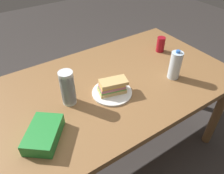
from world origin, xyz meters
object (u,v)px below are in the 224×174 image
Objects in this scene: paper_plate at (112,92)px; water_bottle_tall at (175,65)px; chip_bag at (44,134)px; sandwich at (112,86)px; plastic_cup_stack at (68,88)px; soda_can_red at (161,44)px; dining_table at (101,96)px.

paper_plate is 0.47m from water_bottle_tall.
chip_bag is at bearing -167.54° from paper_plate.
plastic_cup_stack reaches higher than sandwich.
water_bottle_tall is at bearing -11.72° from sandwich.
soda_can_red is at bearing 20.01° from sandwich.
dining_table is 0.16m from sandwich.
sandwich is 0.28m from plastic_cup_stack.
dining_table is 9.32× the size of sandwich.
water_bottle_tall is (0.45, -0.09, 0.05)m from sandwich.
soda_can_red is 0.37m from water_bottle_tall.
chip_bag is (-0.46, -0.20, 0.11)m from dining_table.
sandwich reaches higher than chip_bag.
dining_table is 7.32× the size of paper_plate.
soda_can_red is at bearing -34.15° from chip_bag.
soda_can_red is 1.16m from chip_bag.
plastic_cup_stack is at bearing 164.79° from sandwich.
soda_can_red is at bearing 11.64° from dining_table.
plastic_cup_stack is at bearing 164.39° from paper_plate.
soda_can_red is 0.58× the size of water_bottle_tall.
plastic_cup_stack reaches higher than chip_bag.
soda_can_red is (0.62, 0.23, 0.06)m from paper_plate.
soda_can_red is at bearing 61.21° from water_bottle_tall.
chip_bag is at bearing -167.54° from sandwich.
chip_bag is 1.09× the size of water_bottle_tall.
dining_table is at bearing 108.38° from sandwich.
paper_plate is 1.27× the size of sandwich.
sandwich is 0.46m from water_bottle_tall.
sandwich reaches higher than dining_table.
plastic_cup_stack is (-0.26, 0.07, 0.10)m from paper_plate.
dining_table is 8.13× the size of chip_bag.
chip_bag is at bearing -156.39° from dining_table.
paper_plate is 1.21× the size of water_bottle_tall.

